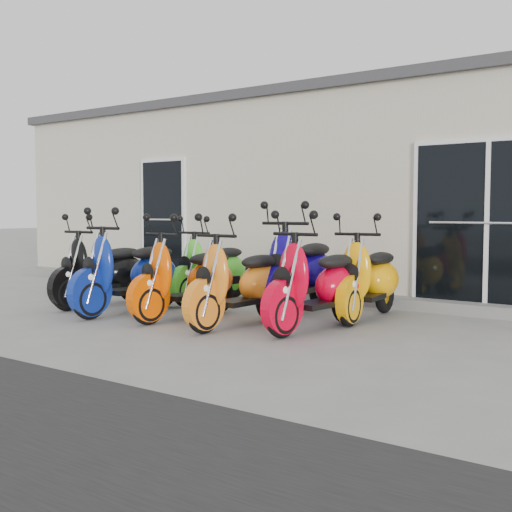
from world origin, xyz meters
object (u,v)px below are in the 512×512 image
(scooter_back_yellow, at_px, (369,266))
(scooter_back_green, at_px, (212,259))
(scooter_front_orange_a, at_px, (187,266))
(scooter_front_orange_b, at_px, (240,270))
(scooter_front_black, at_px, (102,260))
(scooter_front_blue, at_px, (130,260))
(scooter_front_red, at_px, (318,270))
(scooter_back_blue, at_px, (301,257))

(scooter_back_yellow, bearing_deg, scooter_back_green, 175.03)
(scooter_front_orange_a, height_order, scooter_back_green, scooter_front_orange_a)
(scooter_front_orange_b, distance_m, scooter_back_yellow, 1.67)
(scooter_front_black, height_order, scooter_front_orange_a, scooter_front_orange_a)
(scooter_front_blue, distance_m, scooter_back_yellow, 3.13)
(scooter_front_orange_a, distance_m, scooter_back_yellow, 2.28)
(scooter_front_orange_a, distance_m, scooter_front_red, 1.75)
(scooter_front_black, height_order, scooter_back_blue, scooter_back_blue)
(scooter_back_green, distance_m, scooter_back_yellow, 2.56)
(scooter_front_black, bearing_deg, scooter_front_red, 3.18)
(scooter_front_red, bearing_deg, scooter_back_yellow, 86.82)
(scooter_front_orange_b, relative_size, scooter_back_green, 1.03)
(scooter_front_orange_a, bearing_deg, scooter_back_blue, 57.95)
(scooter_back_blue, relative_size, scooter_back_yellow, 1.11)
(scooter_front_orange_b, relative_size, scooter_front_red, 0.98)
(scooter_front_black, height_order, scooter_back_yellow, scooter_back_yellow)
(scooter_front_orange_b, bearing_deg, scooter_front_orange_a, -178.64)
(scooter_front_orange_b, height_order, scooter_front_red, scooter_front_red)
(scooter_back_green, bearing_deg, scooter_front_orange_a, -63.03)
(scooter_back_yellow, bearing_deg, scooter_front_red, -103.48)
(scooter_back_blue, bearing_deg, scooter_front_black, -164.06)
(scooter_front_orange_b, xyz_separation_m, scooter_back_yellow, (1.03, 1.32, 0.00))
(scooter_front_blue, distance_m, scooter_front_orange_b, 1.77)
(scooter_front_orange_b, bearing_deg, scooter_back_green, 142.22)
(scooter_back_green, height_order, scooter_back_yellow, scooter_back_yellow)
(scooter_front_black, xyz_separation_m, scooter_back_blue, (2.66, 1.06, 0.08))
(scooter_front_blue, height_order, scooter_front_red, scooter_front_blue)
(scooter_front_black, bearing_deg, scooter_front_orange_b, -2.84)
(scooter_front_red, bearing_deg, scooter_front_blue, -165.52)
(scooter_front_black, bearing_deg, scooter_front_blue, -15.74)
(scooter_front_orange_a, xyz_separation_m, scooter_front_orange_b, (0.86, -0.03, 0.00))
(scooter_front_blue, xyz_separation_m, scooter_back_green, (0.24, 1.43, -0.06))
(scooter_front_black, bearing_deg, scooter_front_orange_a, -3.47)
(scooter_front_black, relative_size, scooter_front_orange_b, 0.99)
(scooter_front_orange_a, bearing_deg, scooter_front_blue, -166.12)
(scooter_front_black, bearing_deg, scooter_back_blue, 22.27)
(scooter_front_orange_b, xyz_separation_m, scooter_back_green, (-1.53, 1.35, -0.02))
(scooter_front_blue, xyz_separation_m, scooter_back_yellow, (2.80, 1.40, -0.04))
(scooter_front_orange_b, xyz_separation_m, scooter_back_blue, (0.09, 1.21, 0.08))
(scooter_back_yellow, bearing_deg, scooter_back_blue, -178.13)
(scooter_front_blue, distance_m, scooter_back_blue, 2.26)
(scooter_front_red, bearing_deg, scooter_front_orange_b, -154.29)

